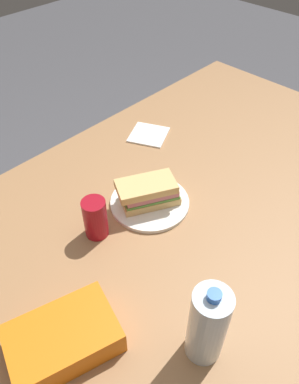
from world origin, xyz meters
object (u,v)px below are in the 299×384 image
Objects in this scene: soda_can_red at (95,218)px; water_bottle_tall at (208,325)px; dining_table at (168,234)px; chip_bag at (63,339)px; paper_plate at (150,202)px; sandwich at (148,192)px.

soda_can_red is 0.42m from water_bottle_tall.
dining_table is 15.41× the size of soda_can_red.
chip_bag is 0.31m from water_bottle_tall.
chip_bag reaches higher than paper_plate.
water_bottle_tall is (0.24, 0.31, 0.18)m from dining_table.
chip_bag is at bearing 37.43° from soda_can_red.
sandwich is 0.91× the size of water_bottle_tall.
dining_table is at bearing 90.76° from paper_plate.
soda_can_red is (0.18, -0.10, 0.14)m from dining_table.
paper_plate is (0.00, -0.08, 0.08)m from dining_table.
soda_can_red is at bearing -125.37° from chip_bag.
chip_bag is at bearing 11.95° from dining_table.
paper_plate is 1.16× the size of sandwich.
water_bottle_tall is at bearing 150.38° from chip_bag.
water_bottle_tall is at bearing 82.82° from soda_can_red.
dining_table is 0.43m from water_bottle_tall.
chip_bag is (0.44, 0.17, 0.03)m from paper_plate.
chip_bag is at bearing -46.83° from water_bottle_tall.
chip_bag is 1.02× the size of water_bottle_tall.
water_bottle_tall is (0.05, 0.42, 0.04)m from soda_can_red.
paper_plate is 1.06× the size of water_bottle_tall.
paper_plate is at bearing -89.24° from dining_table.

